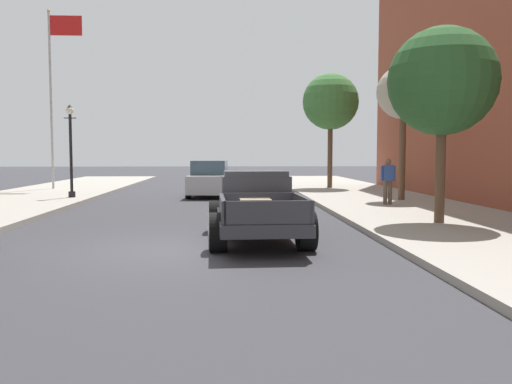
% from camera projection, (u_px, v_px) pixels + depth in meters
% --- Properties ---
extents(ground_plane, '(140.00, 140.00, 0.00)m').
position_uv_depth(ground_plane, '(173.00, 249.00, 11.11)').
color(ground_plane, '#333338').
extents(hotrod_truck_gunmetal, '(2.30, 4.99, 1.58)m').
position_uv_depth(hotrod_truck_gunmetal, '(256.00, 206.00, 12.44)').
color(hotrod_truck_gunmetal, '#333338').
rests_on(hotrod_truck_gunmetal, ground).
extents(car_background_silver, '(2.08, 4.40, 1.65)m').
position_uv_depth(car_background_silver, '(210.00, 180.00, 24.67)').
color(car_background_silver, '#B7B7BC').
rests_on(car_background_silver, ground).
extents(pedestrian_sidewalk_right, '(0.53, 0.22, 1.65)m').
position_uv_depth(pedestrian_sidewalk_right, '(388.00, 178.00, 19.24)').
color(pedestrian_sidewalk_right, brown).
rests_on(pedestrian_sidewalk_right, sidewalk_right).
extents(street_lamp_far, '(0.50, 0.32, 3.85)m').
position_uv_depth(street_lamp_far, '(71.00, 144.00, 22.28)').
color(street_lamp_far, black).
rests_on(street_lamp_far, sidewalk_left).
extents(flagpole, '(1.74, 0.16, 9.16)m').
position_uv_depth(flagpole, '(55.00, 79.00, 27.58)').
color(flagpole, '#B2B2B7').
rests_on(flagpole, sidewalk_left).
extents(street_tree_nearest, '(2.84, 2.84, 5.14)m').
position_uv_depth(street_tree_nearest, '(442.00, 82.00, 14.05)').
color(street_tree_nearest, brown).
rests_on(street_tree_nearest, sidewalk_right).
extents(street_tree_second, '(2.07, 2.07, 5.25)m').
position_uv_depth(street_tree_second, '(403.00, 94.00, 20.95)').
color(street_tree_second, brown).
rests_on(street_tree_second, sidewalk_right).
extents(street_tree_third, '(2.97, 2.97, 6.06)m').
position_uv_depth(street_tree_third, '(331.00, 102.00, 28.46)').
color(street_tree_third, brown).
rests_on(street_tree_third, sidewalk_right).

